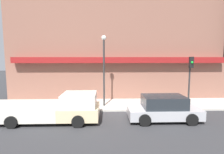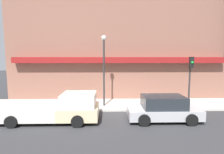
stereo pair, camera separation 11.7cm
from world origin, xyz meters
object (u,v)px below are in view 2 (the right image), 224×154
Objects in this scene: pickup_truck at (57,109)px; street_lamp at (104,62)px; traffic_light at (190,73)px; fire_hydrant at (153,103)px; parked_car at (163,108)px.

street_lamp is (2.75, 2.89, 2.73)m from pickup_truck.
traffic_light is (6.25, -0.80, -0.77)m from street_lamp.
pickup_truck is 9.85× the size of fire_hydrant.
fire_hydrant is at bearing 172.84° from traffic_light.
street_lamp is (-3.66, 2.89, 2.75)m from parked_car.
parked_car is 2.44m from fire_hydrant.
parked_car is (6.42, -0.00, -0.02)m from pickup_truck.
pickup_truck is 6.85m from fire_hydrant.
traffic_light is at bearing -7.28° from street_lamp.
parked_car is at bearing -89.69° from fire_hydrant.
parked_car is 7.33× the size of fire_hydrant.
street_lamp is at bearing 142.07° from parked_car.
fire_hydrant is 4.79m from street_lamp.
pickup_truck is 1.54× the size of traffic_light.
pickup_truck is at bearing -179.64° from parked_car.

